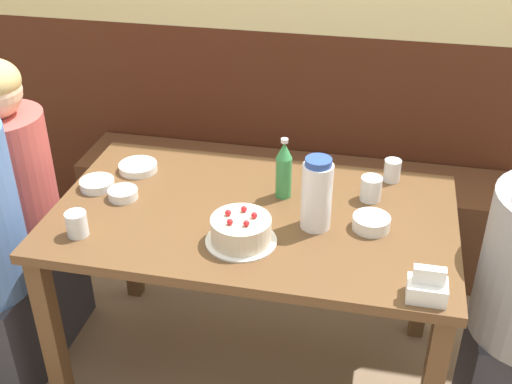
# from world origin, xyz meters

# --- Properties ---
(ground_plane) EXTENTS (12.00, 12.00, 0.00)m
(ground_plane) POSITION_xyz_m (0.00, 0.00, 0.00)
(ground_plane) COLOR #846B51
(bench_seat) EXTENTS (2.02, 0.38, 0.46)m
(bench_seat) POSITION_xyz_m (0.00, 0.83, 0.23)
(bench_seat) COLOR #56331E
(bench_seat) RESTS_ON ground_plane
(dining_table) EXTENTS (1.35, 0.79, 0.74)m
(dining_table) POSITION_xyz_m (0.00, 0.00, 0.64)
(dining_table) COLOR brown
(dining_table) RESTS_ON ground_plane
(birthday_cake) EXTENTS (0.23, 0.23, 0.10)m
(birthday_cake) POSITION_xyz_m (-0.00, -0.18, 0.78)
(birthday_cake) COLOR white
(birthday_cake) RESTS_ON dining_table
(water_pitcher) EXTENTS (0.10, 0.10, 0.25)m
(water_pitcher) POSITION_xyz_m (0.22, -0.04, 0.86)
(water_pitcher) COLOR white
(water_pitcher) RESTS_ON dining_table
(soju_bottle) EXTENTS (0.06, 0.06, 0.22)m
(soju_bottle) POSITION_xyz_m (0.08, 0.13, 0.84)
(soju_bottle) COLOR #388E4C
(soju_bottle) RESTS_ON dining_table
(napkin_holder) EXTENTS (0.11, 0.08, 0.11)m
(napkin_holder) POSITION_xyz_m (0.57, -0.33, 0.78)
(napkin_holder) COLOR white
(napkin_holder) RESTS_ON dining_table
(bowl_soup_white) EXTENTS (0.10, 0.10, 0.03)m
(bowl_soup_white) POSITION_xyz_m (-0.46, -0.01, 0.75)
(bowl_soup_white) COLOR white
(bowl_soup_white) RESTS_ON dining_table
(bowl_rice_small) EXTENTS (0.12, 0.12, 0.04)m
(bowl_rice_small) POSITION_xyz_m (0.40, -0.01, 0.76)
(bowl_rice_small) COLOR white
(bowl_rice_small) RESTS_ON dining_table
(bowl_side_dish) EXTENTS (0.14, 0.14, 0.03)m
(bowl_side_dish) POSITION_xyz_m (-0.49, 0.19, 0.75)
(bowl_side_dish) COLOR white
(bowl_side_dish) RESTS_ON dining_table
(bowl_sauce_shallow) EXTENTS (0.12, 0.12, 0.03)m
(bowl_sauce_shallow) POSITION_xyz_m (-0.58, 0.04, 0.75)
(bowl_sauce_shallow) COLOR white
(bowl_sauce_shallow) RESTS_ON dining_table
(glass_water_tall) EXTENTS (0.06, 0.06, 0.08)m
(glass_water_tall) POSITION_xyz_m (0.45, 0.32, 0.78)
(glass_water_tall) COLOR silver
(glass_water_tall) RESTS_ON dining_table
(glass_tumbler_short) EXTENTS (0.07, 0.07, 0.08)m
(glass_tumbler_short) POSITION_xyz_m (-0.52, -0.25, 0.78)
(glass_tumbler_short) COLOR silver
(glass_tumbler_short) RESTS_ON dining_table
(glass_shot_small) EXTENTS (0.07, 0.07, 0.09)m
(glass_shot_small) POSITION_xyz_m (0.38, 0.17, 0.78)
(glass_shot_small) COLOR silver
(glass_shot_small) RESTS_ON dining_table
(person_grey_tee) EXTENTS (0.34, 0.31, 1.19)m
(person_grey_tee) POSITION_xyz_m (-0.94, 0.06, 0.57)
(person_grey_tee) COLOR #33333D
(person_grey_tee) RESTS_ON ground_plane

